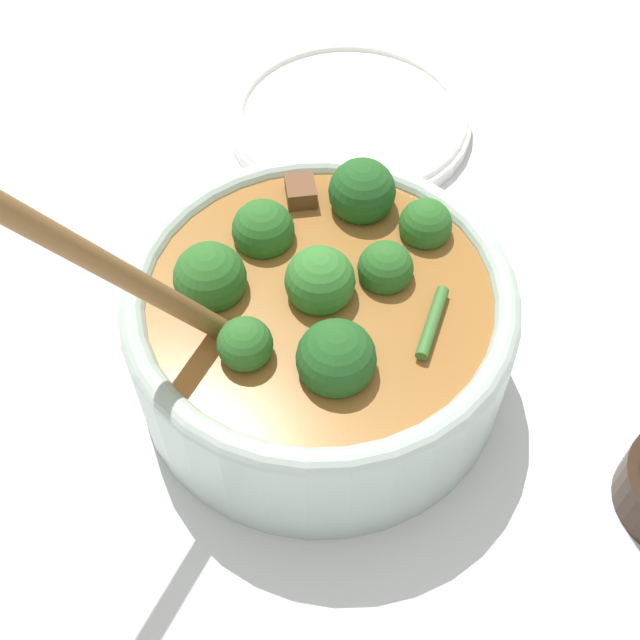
% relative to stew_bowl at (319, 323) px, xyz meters
% --- Properties ---
extents(ground_plane, '(4.00, 4.00, 0.00)m').
position_rel_stew_bowl_xyz_m(ground_plane, '(-0.00, 0.00, -0.05)').
color(ground_plane, silver).
extents(stew_bowl, '(0.27, 0.23, 0.27)m').
position_rel_stew_bowl_xyz_m(stew_bowl, '(0.00, 0.00, 0.00)').
color(stew_bowl, '#B2C6BC').
rests_on(stew_bowl, ground_plane).
extents(empty_plate, '(0.20, 0.20, 0.02)m').
position_rel_stew_bowl_xyz_m(empty_plate, '(-0.01, -0.24, -0.04)').
color(empty_plate, white).
rests_on(empty_plate, ground_plane).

